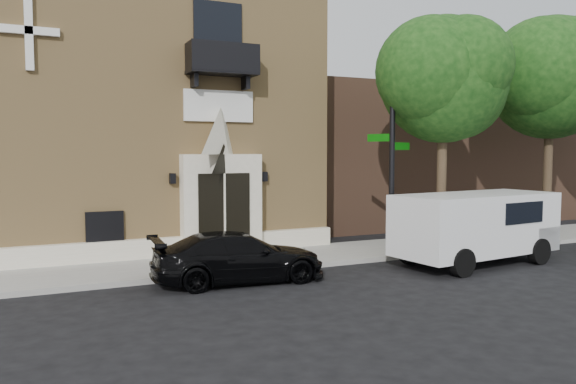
% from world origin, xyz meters
% --- Properties ---
extents(ground, '(120.00, 120.00, 0.00)m').
position_xyz_m(ground, '(0.00, 0.00, 0.00)').
color(ground, black).
rests_on(ground, ground).
extents(sidewalk, '(42.00, 3.00, 0.15)m').
position_xyz_m(sidewalk, '(1.00, 1.50, 0.07)').
color(sidewalk, gray).
rests_on(sidewalk, ground).
extents(church, '(12.20, 11.01, 9.30)m').
position_xyz_m(church, '(-2.99, 7.95, 4.63)').
color(church, tan).
rests_on(church, ground).
extents(neighbour_building, '(18.00, 8.00, 6.40)m').
position_xyz_m(neighbour_building, '(12.00, 9.00, 3.20)').
color(neighbour_building, brown).
rests_on(neighbour_building, ground).
extents(street_tree_left, '(4.97, 4.38, 7.77)m').
position_xyz_m(street_tree_left, '(6.03, 0.35, 5.87)').
color(street_tree_left, '#38281C').
rests_on(street_tree_left, sidewalk).
extents(street_tree_mid, '(5.21, 4.64, 8.25)m').
position_xyz_m(street_tree_mid, '(11.03, 0.35, 6.20)').
color(street_tree_mid, '#38281C').
rests_on(street_tree_mid, sidewalk).
extents(black_sedan, '(4.70, 2.16, 1.33)m').
position_xyz_m(black_sedan, '(-1.66, -0.71, 0.66)').
color(black_sedan, black).
rests_on(black_sedan, ground).
extents(cargo_van, '(5.52, 2.73, 2.17)m').
position_xyz_m(cargo_van, '(5.86, -1.53, 1.21)').
color(cargo_van, white).
rests_on(cargo_van, ground).
extents(street_sign, '(1.28, 1.02, 6.70)m').
position_xyz_m(street_sign, '(4.08, 0.60, 3.52)').
color(street_sign, black).
rests_on(street_sign, sidewalk).
extents(fire_hydrant, '(0.45, 0.36, 0.79)m').
position_xyz_m(fire_hydrant, '(4.53, 0.35, 0.54)').
color(fire_hydrant, '#A50211').
rests_on(fire_hydrant, sidewalk).
extents(dumpster, '(1.94, 1.25, 1.20)m').
position_xyz_m(dumpster, '(5.89, 0.88, 0.76)').
color(dumpster, '#103C20').
rests_on(dumpster, sidewalk).
extents(planter, '(0.82, 0.77, 0.73)m').
position_xyz_m(planter, '(-1.01, 2.71, 0.52)').
color(planter, '#576F32').
rests_on(planter, sidewalk).
extents(pedestrian_near, '(0.60, 0.42, 1.56)m').
position_xyz_m(pedestrian_near, '(7.21, 0.70, 0.93)').
color(pedestrian_near, black).
rests_on(pedestrian_near, sidewalk).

